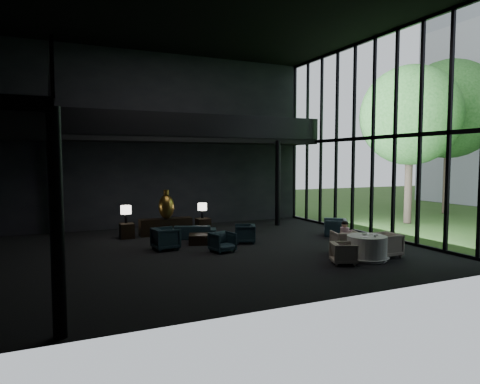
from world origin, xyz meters
name	(u,v)px	position (x,y,z in m)	size (l,w,h in m)	color
floor	(213,250)	(0.00, 0.00, 0.00)	(14.00, 12.00, 0.02)	black
ceiling	(211,11)	(0.00, 0.00, 8.00)	(14.00, 12.00, 0.02)	black
wall_back	(167,141)	(0.00, 6.00, 4.00)	(14.00, 0.04, 8.00)	black
wall_front	(313,117)	(0.00, -6.00, 4.00)	(14.00, 0.04, 8.00)	black
curtain_wall	(373,138)	(6.95, 0.00, 4.00)	(0.20, 12.00, 8.00)	black
mezzanine_left	(11,128)	(-6.00, 0.00, 4.00)	(2.00, 12.00, 0.25)	black
mezzanine_back	(194,140)	(1.00, 5.00, 4.00)	(12.00, 2.00, 0.25)	black
railing_left	(50,108)	(-5.00, 0.00, 4.60)	(0.06, 12.00, 1.00)	black
railing_back	(201,125)	(1.00, 4.00, 4.60)	(12.00, 0.06, 1.00)	black
column_sw	(57,224)	(-5.00, -5.70, 2.00)	(0.24, 0.24, 4.00)	black
column_nw	(51,187)	(-5.00, 5.70, 2.00)	(0.24, 0.24, 4.00)	black
column_ne	(278,183)	(4.80, 4.00, 2.00)	(0.24, 0.24, 4.00)	black
tree_near	(410,116)	(11.00, 2.00, 5.23)	(4.80, 4.80, 7.65)	#382D23
tree_far	(449,110)	(16.00, 4.00, 5.99)	(5.60, 5.60, 8.80)	#382D23
console	(166,227)	(-0.70, 3.63, 0.34)	(2.16, 0.49, 0.69)	black
bronze_urn	(166,206)	(-0.70, 3.49, 1.20)	(0.64, 0.64, 1.19)	#B28938
side_table_left	(127,231)	(-2.30, 3.53, 0.29)	(0.53, 0.53, 0.59)	black
table_lamp_left	(126,211)	(-2.30, 3.66, 1.09)	(0.42, 0.42, 0.70)	black
side_table_right	(203,225)	(0.90, 3.53, 0.30)	(0.55, 0.55, 0.61)	black
table_lamp_right	(202,207)	(0.90, 3.62, 1.07)	(0.39, 0.39, 0.65)	black
sofa	(192,230)	(0.05, 2.39, 0.33)	(1.67, 0.49, 0.65)	black
lounge_armchair_west	(166,236)	(-1.45, 0.74, 0.46)	(0.90, 0.84, 0.93)	#132839
lounge_armchair_east	(245,233)	(1.55, 0.70, 0.38)	(0.73, 0.69, 0.75)	#172C38
lounge_armchair_south	(222,242)	(0.20, -0.41, 0.35)	(0.68, 0.64, 0.70)	#152D3B
window_armchair	(336,225)	(5.61, 0.58, 0.43)	(0.99, 0.64, 0.87)	#16343C
coffee_table	(200,239)	(-0.03, 1.25, 0.18)	(0.80, 0.80, 0.35)	black
dining_table	(367,249)	(3.87, -3.30, 0.33)	(1.38, 1.38, 0.75)	white
dining_chair_north	(345,240)	(3.85, -2.28, 0.44)	(0.86, 0.81, 0.88)	tan
dining_chair_east	(385,243)	(4.70, -3.22, 0.45)	(0.88, 0.82, 0.91)	#A29489
dining_chair_west	(344,253)	(2.87, -3.45, 0.33)	(0.64, 0.60, 0.66)	tan
child	(345,231)	(3.81, -2.29, 0.77)	(0.30, 0.30, 0.64)	#F4A4B0
plate_a	(365,237)	(3.68, -3.43, 0.76)	(0.21, 0.21, 0.01)	white
plate_b	(369,234)	(4.10, -3.14, 0.76)	(0.24, 0.24, 0.02)	white
saucer	(375,235)	(4.15, -3.35, 0.76)	(0.16, 0.16, 0.01)	white
coffee_cup	(377,235)	(4.16, -3.43, 0.79)	(0.07, 0.07, 0.05)	white
cereal_bowl	(365,234)	(3.89, -3.16, 0.79)	(0.16, 0.16, 0.08)	white
cream_pot	(375,236)	(3.93, -3.59, 0.79)	(0.06, 0.06, 0.07)	#99999E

